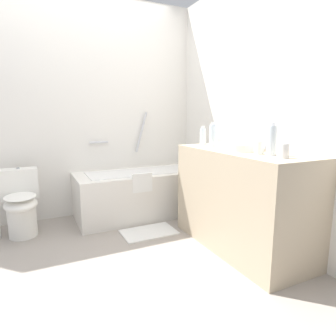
% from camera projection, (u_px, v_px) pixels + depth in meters
% --- Properties ---
extents(ground_plane, '(4.00, 4.00, 0.00)m').
position_uv_depth(ground_plane, '(100.00, 262.00, 2.34)').
color(ground_plane, '#9E9389').
extents(wall_back_tiled, '(3.40, 0.10, 2.51)m').
position_uv_depth(wall_back_tiled, '(69.00, 108.00, 3.28)').
color(wall_back_tiled, white).
rests_on(wall_back_tiled, ground_plane).
extents(wall_right_mirror, '(0.10, 2.93, 2.51)m').
position_uv_depth(wall_right_mirror, '(255.00, 107.00, 2.78)').
color(wall_right_mirror, white).
rests_on(wall_right_mirror, ground_plane).
extents(bathtub, '(1.50, 0.67, 1.21)m').
position_uv_depth(bathtub, '(141.00, 192.00, 3.42)').
color(bathtub, silver).
rests_on(bathtub, ground_plane).
extents(toilet, '(0.35, 0.53, 0.66)m').
position_uv_depth(toilet, '(21.00, 203.00, 2.83)').
color(toilet, white).
rests_on(toilet, ground_plane).
extents(vanity_counter, '(0.58, 1.31, 0.88)m').
position_uv_depth(vanity_counter, '(242.00, 200.00, 2.55)').
color(vanity_counter, tan).
rests_on(vanity_counter, ground_plane).
extents(sink_basin, '(0.36, 0.36, 0.06)m').
position_uv_depth(sink_basin, '(242.00, 147.00, 2.48)').
color(sink_basin, white).
rests_on(sink_basin, vanity_counter).
extents(sink_faucet, '(0.13, 0.15, 0.07)m').
position_uv_depth(sink_faucet, '(260.00, 145.00, 2.57)').
color(sink_faucet, '#A2A2A7').
rests_on(sink_faucet, vanity_counter).
extents(water_bottle_0, '(0.07, 0.07, 0.24)m').
position_uv_depth(water_bottle_0, '(272.00, 140.00, 2.14)').
color(water_bottle_0, silver).
rests_on(water_bottle_0, vanity_counter).
extents(water_bottle_1, '(0.06, 0.06, 0.19)m').
position_uv_depth(water_bottle_1, '(203.00, 136.00, 2.92)').
color(water_bottle_1, silver).
rests_on(water_bottle_1, vanity_counter).
extents(water_bottle_2, '(0.07, 0.07, 0.23)m').
position_uv_depth(water_bottle_2, '(213.00, 135.00, 2.72)').
color(water_bottle_2, silver).
rests_on(water_bottle_2, vanity_counter).
extents(drinking_glass_0, '(0.07, 0.07, 0.10)m').
position_uv_depth(drinking_glass_0, '(284.00, 151.00, 2.01)').
color(drinking_glass_0, white).
rests_on(drinking_glass_0, vanity_counter).
extents(drinking_glass_1, '(0.07, 0.07, 0.09)m').
position_uv_depth(drinking_glass_1, '(219.00, 143.00, 2.66)').
color(drinking_glass_1, white).
rests_on(drinking_glass_1, vanity_counter).
extents(drinking_glass_2, '(0.06, 0.06, 0.09)m').
position_uv_depth(drinking_glass_2, '(213.00, 141.00, 2.81)').
color(drinking_glass_2, white).
rests_on(drinking_glass_2, vanity_counter).
extents(drinking_glass_3, '(0.07, 0.07, 0.10)m').
position_uv_depth(drinking_glass_3, '(259.00, 148.00, 2.22)').
color(drinking_glass_3, white).
rests_on(drinking_glass_3, vanity_counter).
extents(bath_mat, '(0.54, 0.35, 0.01)m').
position_uv_depth(bath_mat, '(149.00, 232.00, 2.93)').
color(bath_mat, white).
rests_on(bath_mat, ground_plane).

